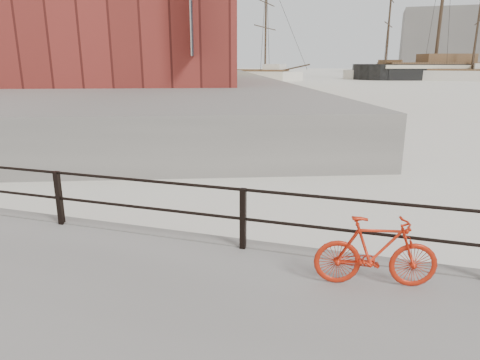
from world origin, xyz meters
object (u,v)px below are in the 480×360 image
Objects in this scene: workboat_far at (137,85)px; bicycle at (376,252)px; schooner_mid at (425,80)px; workboat_near at (92,100)px; schooner_left at (232,80)px.

bicycle is at bearing -74.68° from workboat_far.
schooner_mid is 2.76× the size of workboat_far.
workboat_near is (-31.34, -52.86, 0.00)m from schooner_mid.
schooner_mid reaches higher than schooner_left.
schooner_left reaches higher than workboat_near.
bicycle is at bearing -67.61° from schooner_left.
schooner_left reaches higher than bicycle.
bicycle is 35.30m from workboat_near.
schooner_left is 21.07m from workboat_far.
workboat_far reaches higher than bicycle.
workboat_near and workboat_far have the same top height.
bicycle is at bearing -89.45° from schooner_mid.
workboat_far is (-7.69, -19.62, 0.00)m from schooner_left.
schooner_mid is 1.15× the size of schooner_left.
schooner_mid is (7.77, 79.12, -0.83)m from bicycle.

